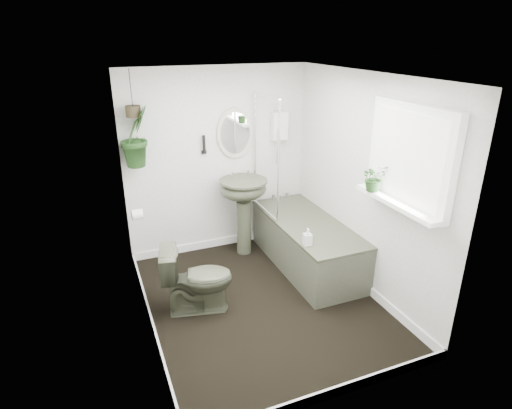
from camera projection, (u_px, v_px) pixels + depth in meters
name	position (u px, v px, depth m)	size (l,w,h in m)	color
floor	(261.00, 302.00, 4.52)	(2.30, 2.80, 0.02)	black
ceiling	(263.00, 74.00, 3.65)	(2.30, 2.80, 0.02)	white
wall_back	(218.00, 162.00, 5.30)	(2.30, 0.02, 2.30)	silver
wall_front	(343.00, 271.00, 2.88)	(2.30, 0.02, 2.30)	silver
wall_left	(138.00, 219.00, 3.68)	(0.02, 2.80, 2.30)	silver
wall_right	(363.00, 185.00, 4.49)	(0.02, 2.80, 2.30)	silver
skirting	(261.00, 297.00, 4.50)	(2.30, 2.80, 0.10)	white
bathtub	(307.00, 244.00, 5.12)	(0.72, 1.72, 0.58)	#3C3F2E
bath_screen	(266.00, 156.00, 5.05)	(0.04, 0.72, 1.40)	silver
shower_box	(279.00, 126.00, 5.37)	(0.20, 0.10, 0.35)	white
oval_mirror	(235.00, 133.00, 5.21)	(0.46, 0.03, 0.62)	beige
wall_sconce	(204.00, 144.00, 5.10)	(0.04, 0.04, 0.22)	black
toilet_roll_holder	(137.00, 214.00, 4.40)	(0.11, 0.11, 0.11)	white
window_recess	(410.00, 156.00, 3.68)	(0.08, 1.00, 0.90)	white
window_sill	(398.00, 203.00, 3.81)	(0.18, 1.00, 0.04)	white
window_blinds	(406.00, 157.00, 3.66)	(0.01, 0.86, 0.76)	white
toilet	(197.00, 279.00, 4.27)	(0.40, 0.70, 0.71)	#3C3F2E
pedestal_sink	(244.00, 217.00, 5.36)	(0.58, 0.50, 0.99)	#3C3F2E
sill_plant	(374.00, 178.00, 4.00)	(0.23, 0.20, 0.26)	black
hanging_plant	(136.00, 137.00, 4.66)	(0.37, 0.29, 0.67)	black
soap_bottle	(308.00, 237.00, 4.43)	(0.08, 0.09, 0.19)	black
hanging_pot	(133.00, 111.00, 4.56)	(0.16, 0.16, 0.12)	#2E2717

